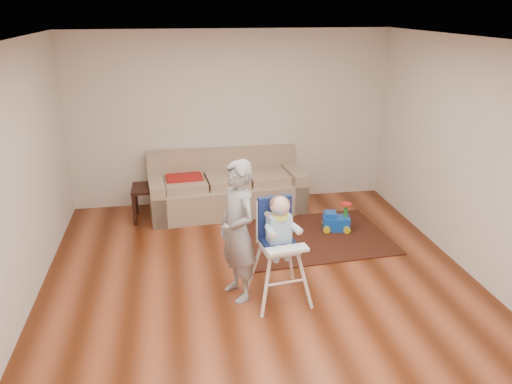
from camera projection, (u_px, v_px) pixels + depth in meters
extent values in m
plane|color=#4D1F0C|center=(262.00, 285.00, 5.74)|extent=(5.50, 5.50, 0.00)
cube|color=beige|center=(230.00, 119.00, 7.80)|extent=(5.00, 0.04, 2.70)
cube|color=beige|center=(11.00, 188.00, 4.86)|extent=(0.04, 5.50, 2.70)
cube|color=beige|center=(479.00, 162.00, 5.66)|extent=(0.04, 5.50, 2.70)
cube|color=white|center=(263.00, 41.00, 4.78)|extent=(5.00, 5.50, 0.04)
cube|color=#A41816|center=(184.00, 177.00, 7.47)|extent=(0.56, 0.38, 0.04)
cube|color=black|center=(313.00, 237.00, 6.91)|extent=(2.12, 1.65, 0.02)
sphere|color=blue|center=(284.00, 241.00, 6.61)|extent=(0.15, 0.15, 0.15)
cylinder|color=blue|center=(276.00, 212.00, 4.99)|extent=(0.03, 0.12, 0.01)
imported|color=gray|center=(238.00, 231.00, 5.27)|extent=(0.55, 0.67, 1.56)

